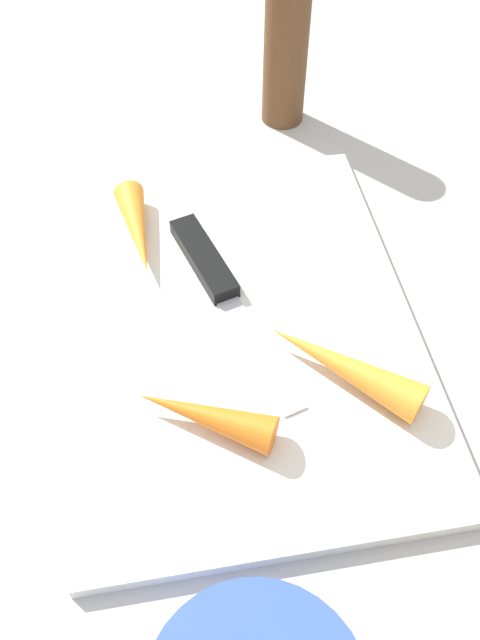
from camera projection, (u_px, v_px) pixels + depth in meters
ground_plane at (240, 330)px, 0.51m from camera, size 1.40×1.40×0.00m
cutting_board at (240, 325)px, 0.51m from camera, size 0.36×0.26×0.01m
knife at (210, 270)px, 0.53m from camera, size 0.20×0.08×0.01m
carrot_longest at (342, 365)px, 0.46m from camera, size 0.10×0.11×0.03m
carrot_medium at (138, 230)px, 0.55m from camera, size 0.10×0.03×0.03m
carrot_shortest at (204, 415)px, 0.44m from camera, size 0.07×0.10×0.03m
pepper_grinder at (286, 40)px, 0.62m from camera, size 0.04×0.04×0.17m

